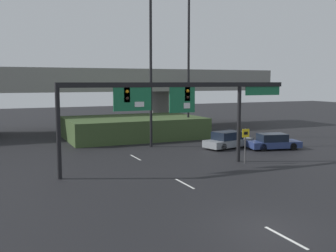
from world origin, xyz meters
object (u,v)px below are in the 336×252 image
(speed_limit_sign, at_px, (245,141))
(highway_light_pole_near, at_px, (151,45))
(parked_sedan_mid_right, at_px, (273,142))
(parked_sedan_near_right, at_px, (228,140))
(signal_gantry, at_px, (174,99))
(highway_light_pole_far, at_px, (189,62))

(speed_limit_sign, height_order, highway_light_pole_near, highway_light_pole_near)
(speed_limit_sign, bearing_deg, parked_sedan_mid_right, 34.88)
(parked_sedan_near_right, bearing_deg, signal_gantry, -158.07)
(signal_gantry, relative_size, parked_sedan_mid_right, 3.50)
(highway_light_pole_near, bearing_deg, signal_gantry, -101.63)
(highway_light_pole_far, xyz_separation_m, parked_sedan_mid_right, (3.61, -9.41, -7.28))
(highway_light_pole_near, bearing_deg, highway_light_pole_far, 34.23)
(signal_gantry, height_order, parked_sedan_near_right, signal_gantry)
(highway_light_pole_far, distance_m, parked_sedan_mid_right, 12.43)
(speed_limit_sign, bearing_deg, highway_light_pole_near, 110.40)
(speed_limit_sign, bearing_deg, highway_light_pole_far, 80.76)
(highway_light_pole_near, relative_size, parked_sedan_mid_right, 3.64)
(speed_limit_sign, xyz_separation_m, highway_light_pole_near, (-3.55, 9.54, 7.42))
(speed_limit_sign, height_order, highway_light_pole_far, highway_light_pole_far)
(highway_light_pole_near, xyz_separation_m, parked_sedan_near_right, (6.09, -3.32, -8.40))
(signal_gantry, height_order, parked_sedan_mid_right, signal_gantry)
(speed_limit_sign, relative_size, highway_light_pole_near, 0.15)
(parked_sedan_near_right, xyz_separation_m, parked_sedan_mid_right, (3.25, -2.19, -0.04))
(speed_limit_sign, height_order, parked_sedan_near_right, speed_limit_sign)
(signal_gantry, distance_m, highway_light_pole_far, 15.12)
(signal_gantry, xyz_separation_m, highway_light_pole_near, (1.81, 8.81, 4.33))
(speed_limit_sign, bearing_deg, parked_sedan_near_right, 67.79)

